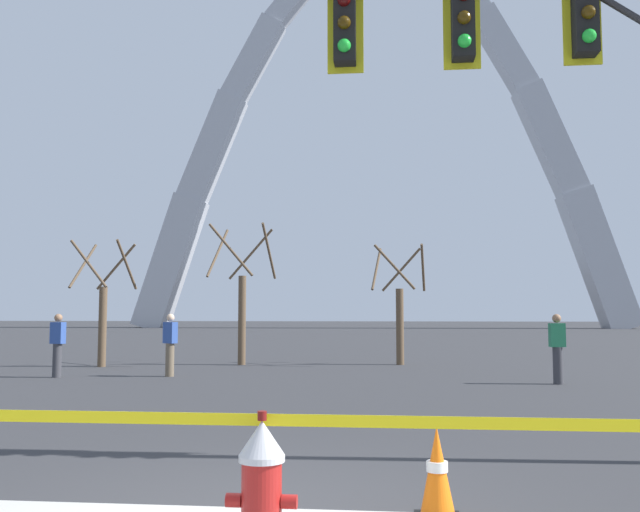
% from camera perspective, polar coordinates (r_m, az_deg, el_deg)
% --- Properties ---
extents(fire_hydrant, '(0.46, 0.48, 0.99)m').
position_cam_1_polar(fire_hydrant, '(4.67, -4.86, -19.07)').
color(fire_hydrant, '#5E0F0D').
rests_on(fire_hydrant, ground).
extents(caution_tape_barrier, '(5.02, 0.05, 1.00)m').
position_cam_1_polar(caution_tape_barrier, '(4.67, -1.52, -16.42)').
color(caution_tape_barrier, '#232326').
rests_on(caution_tape_barrier, ground).
extents(traffic_cone_by_hydrant, '(0.36, 0.36, 0.73)m').
position_cam_1_polar(traffic_cone_by_hydrant, '(5.74, 9.71, -17.41)').
color(traffic_cone_by_hydrant, black).
rests_on(traffic_cone_by_hydrant, ground).
extents(traffic_signal_gantry, '(7.82, 0.44, 6.00)m').
position_cam_1_polar(traffic_signal_gantry, '(8.87, 23.99, 13.94)').
color(traffic_signal_gantry, '#232326').
rests_on(traffic_signal_gantry, ground).
extents(monument_arch, '(52.57, 3.26, 43.29)m').
position_cam_1_polar(monument_arch, '(74.37, 4.76, 8.81)').
color(monument_arch, '#B2B5BC').
rests_on(monument_arch, ground).
extents(tree_far_left, '(1.75, 1.76, 3.78)m').
position_cam_1_polar(tree_far_left, '(21.75, -17.61, -4.36)').
color(tree_far_left, brown).
rests_on(tree_far_left, ground).
extents(tree_left_mid, '(2.01, 2.02, 4.36)m').
position_cam_1_polar(tree_left_mid, '(21.68, -6.50, -3.86)').
color(tree_left_mid, brown).
rests_on(tree_left_mid, ground).
extents(tree_center_left, '(1.73, 1.74, 3.73)m').
position_cam_1_polar(tree_center_left, '(21.70, 6.63, -4.60)').
color(tree_center_left, brown).
rests_on(tree_center_left, ground).
extents(pedestrian_walking_left, '(0.38, 0.27, 1.59)m').
position_cam_1_polar(pedestrian_walking_left, '(18.61, -20.98, -6.89)').
color(pedestrian_walking_left, '#38383D').
rests_on(pedestrian_walking_left, ground).
extents(pedestrian_standing_center, '(0.36, 0.23, 1.59)m').
position_cam_1_polar(pedestrian_standing_center, '(16.67, 19.13, -7.23)').
color(pedestrian_standing_center, '#38383D').
rests_on(pedestrian_standing_center, ground).
extents(pedestrian_walking_right, '(0.39, 0.34, 1.59)m').
position_cam_1_polar(pedestrian_walking_right, '(18.06, -12.36, -7.17)').
color(pedestrian_walking_right, brown).
rests_on(pedestrian_walking_right, ground).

